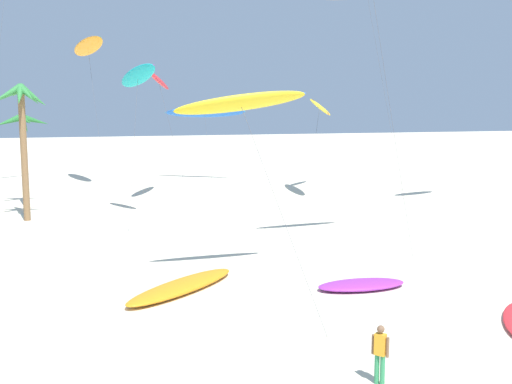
{
  "coord_description": "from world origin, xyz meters",
  "views": [
    {
      "loc": [
        -4.41,
        -4.1,
        7.67
      ],
      "look_at": [
        1.75,
        16.69,
        4.62
      ],
      "focal_mm": 43.83,
      "sensor_mm": 36.0,
      "label": 1
    }
  ],
  "objects_px": {
    "flying_kite_0": "(320,107)",
    "person_foreground_walker": "(380,352)",
    "palm_tree_3": "(22,112)",
    "flying_kite_8": "(204,112)",
    "flying_kite_4": "(138,76)",
    "palm_tree_2": "(21,130)",
    "grounded_kite_0": "(361,285)",
    "flying_kite_9": "(159,80)",
    "flying_kite_5": "(88,47)",
    "flying_kite_2": "(241,103)",
    "grounded_kite_3": "(182,286)"
  },
  "relations": [
    {
      "from": "flying_kite_8",
      "to": "flying_kite_9",
      "type": "bearing_deg",
      "value": -117.37
    },
    {
      "from": "flying_kite_0",
      "to": "flying_kite_9",
      "type": "distance_m",
      "value": 13.38
    },
    {
      "from": "person_foreground_walker",
      "to": "flying_kite_2",
      "type": "bearing_deg",
      "value": 94.52
    },
    {
      "from": "flying_kite_2",
      "to": "grounded_kite_3",
      "type": "height_order",
      "value": "flying_kite_2"
    },
    {
      "from": "palm_tree_3",
      "to": "flying_kite_9",
      "type": "height_order",
      "value": "flying_kite_9"
    },
    {
      "from": "grounded_kite_0",
      "to": "flying_kite_5",
      "type": "bearing_deg",
      "value": 104.21
    },
    {
      "from": "flying_kite_5",
      "to": "grounded_kite_3",
      "type": "distance_m",
      "value": 38.37
    },
    {
      "from": "palm_tree_3",
      "to": "person_foreground_walker",
      "type": "relative_size",
      "value": 5.34
    },
    {
      "from": "flying_kite_9",
      "to": "flying_kite_0",
      "type": "bearing_deg",
      "value": -6.35
    },
    {
      "from": "flying_kite_8",
      "to": "grounded_kite_0",
      "type": "xyz_separation_m",
      "value": [
        -1.53,
        -38.98,
        -6.72
      ]
    },
    {
      "from": "flying_kite_2",
      "to": "flying_kite_8",
      "type": "relative_size",
      "value": 1.09
    },
    {
      "from": "palm_tree_2",
      "to": "flying_kite_5",
      "type": "xyz_separation_m",
      "value": [
        5.4,
        10.68,
        7.21
      ]
    },
    {
      "from": "palm_tree_3",
      "to": "flying_kite_4",
      "type": "bearing_deg",
      "value": -7.62
    },
    {
      "from": "flying_kite_4",
      "to": "flying_kite_8",
      "type": "distance_m",
      "value": 21.41
    },
    {
      "from": "flying_kite_0",
      "to": "flying_kite_9",
      "type": "xyz_separation_m",
      "value": [
        -13.13,
        1.46,
        2.08
      ]
    },
    {
      "from": "flying_kite_0",
      "to": "flying_kite_5",
      "type": "height_order",
      "value": "flying_kite_5"
    },
    {
      "from": "palm_tree_3",
      "to": "flying_kite_5",
      "type": "xyz_separation_m",
      "value": [
        4.86,
        17.42,
        5.77
      ]
    },
    {
      "from": "flying_kite_0",
      "to": "flying_kite_2",
      "type": "distance_m",
      "value": 26.14
    },
    {
      "from": "palm_tree_2",
      "to": "palm_tree_3",
      "type": "bearing_deg",
      "value": -85.42
    },
    {
      "from": "flying_kite_9",
      "to": "grounded_kite_3",
      "type": "relative_size",
      "value": 1.81
    },
    {
      "from": "flying_kite_8",
      "to": "grounded_kite_3",
      "type": "xyz_separation_m",
      "value": [
        -8.8,
        -37.13,
        -6.69
      ]
    },
    {
      "from": "palm_tree_2",
      "to": "flying_kite_0",
      "type": "bearing_deg",
      "value": -4.01
    },
    {
      "from": "palm_tree_3",
      "to": "flying_kite_8",
      "type": "relative_size",
      "value": 1.15
    },
    {
      "from": "palm_tree_3",
      "to": "flying_kite_0",
      "type": "bearing_deg",
      "value": 12.5
    },
    {
      "from": "flying_kite_2",
      "to": "flying_kite_4",
      "type": "xyz_separation_m",
      "value": [
        -2.59,
        16.63,
        1.81
      ]
    },
    {
      "from": "palm_tree_2",
      "to": "grounded_kite_0",
      "type": "bearing_deg",
      "value": -61.17
    },
    {
      "from": "grounded_kite_0",
      "to": "grounded_kite_3",
      "type": "height_order",
      "value": "grounded_kite_3"
    },
    {
      "from": "flying_kite_4",
      "to": "flying_kite_9",
      "type": "height_order",
      "value": "flying_kite_4"
    },
    {
      "from": "palm_tree_2",
      "to": "grounded_kite_3",
      "type": "height_order",
      "value": "palm_tree_2"
    },
    {
      "from": "palm_tree_2",
      "to": "flying_kite_5",
      "type": "relative_size",
      "value": 0.5
    },
    {
      "from": "palm_tree_2",
      "to": "flying_kite_4",
      "type": "bearing_deg",
      "value": -44.1
    },
    {
      "from": "palm_tree_3",
      "to": "flying_kite_9",
      "type": "xyz_separation_m",
      "value": [
        9.84,
        6.55,
        2.37
      ]
    },
    {
      "from": "flying_kite_8",
      "to": "grounded_kite_0",
      "type": "relative_size",
      "value": 2.03
    },
    {
      "from": "palm_tree_2",
      "to": "person_foreground_walker",
      "type": "xyz_separation_m",
      "value": [
        11.47,
        -35.65,
        -4.84
      ]
    },
    {
      "from": "grounded_kite_0",
      "to": "person_foreground_walker",
      "type": "distance_m",
      "value": 9.13
    },
    {
      "from": "flying_kite_4",
      "to": "grounded_kite_0",
      "type": "bearing_deg",
      "value": -70.22
    },
    {
      "from": "flying_kite_2",
      "to": "flying_kite_4",
      "type": "height_order",
      "value": "flying_kite_4"
    },
    {
      "from": "palm_tree_2",
      "to": "flying_kite_4",
      "type": "height_order",
      "value": "flying_kite_4"
    },
    {
      "from": "palm_tree_3",
      "to": "grounded_kite_3",
      "type": "bearing_deg",
      "value": -68.93
    },
    {
      "from": "flying_kite_0",
      "to": "person_foreground_walker",
      "type": "height_order",
      "value": "flying_kite_0"
    },
    {
      "from": "flying_kite_2",
      "to": "grounded_kite_0",
      "type": "xyz_separation_m",
      "value": [
        4.44,
        -2.91,
        -7.58
      ]
    },
    {
      "from": "flying_kite_8",
      "to": "flying_kite_9",
      "type": "relative_size",
      "value": 0.74
    },
    {
      "from": "person_foreground_walker",
      "to": "flying_kite_8",
      "type": "bearing_deg",
      "value": 83.89
    },
    {
      "from": "grounded_kite_0",
      "to": "grounded_kite_3",
      "type": "relative_size",
      "value": 0.66
    },
    {
      "from": "palm_tree_3",
      "to": "flying_kite_8",
      "type": "bearing_deg",
      "value": 49.07
    },
    {
      "from": "palm_tree_3",
      "to": "flying_kite_2",
      "type": "relative_size",
      "value": 1.05
    },
    {
      "from": "flying_kite_2",
      "to": "grounded_kite_3",
      "type": "relative_size",
      "value": 1.47
    },
    {
      "from": "flying_kite_0",
      "to": "grounded_kite_3",
      "type": "relative_size",
      "value": 1.45
    },
    {
      "from": "flying_kite_9",
      "to": "flying_kite_5",
      "type": "bearing_deg",
      "value": 114.64
    },
    {
      "from": "flying_kite_8",
      "to": "grounded_kite_3",
      "type": "bearing_deg",
      "value": -103.34
    }
  ]
}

